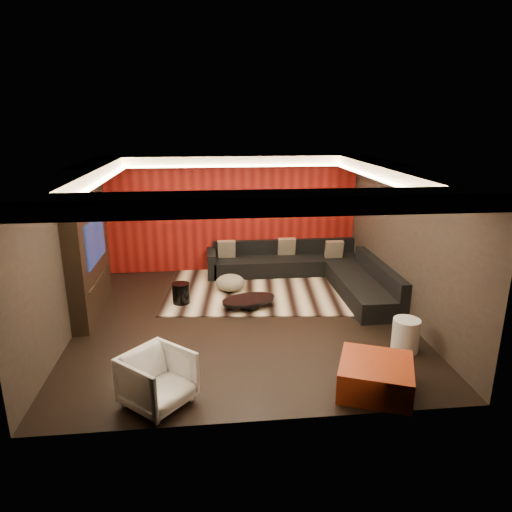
{
  "coord_description": "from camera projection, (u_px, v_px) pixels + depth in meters",
  "views": [
    {
      "loc": [
        -0.61,
        -7.8,
        3.62
      ],
      "look_at": [
        0.3,
        0.6,
        1.05
      ],
      "focal_mm": 32.0,
      "sensor_mm": 36.0,
      "label": 1
    }
  ],
  "objects": [
    {
      "name": "wall_right",
      "position": [
        405.0,
        243.0,
        8.44
      ],
      "size": [
        0.02,
        6.0,
        2.8
      ],
      "primitive_type": "cube",
      "color": "black",
      "rests_on": "ground"
    },
    {
      "name": "wall_back",
      "position": [
        233.0,
        214.0,
        10.99
      ],
      "size": [
        6.0,
        0.02,
        2.8
      ],
      "primitive_type": "cube",
      "color": "black",
      "rests_on": "ground"
    },
    {
      "name": "cove_left",
      "position": [
        100.0,
        182.0,
        7.53
      ],
      "size": [
        0.08,
        4.8,
        0.04
      ],
      "primitive_type": "cube",
      "color": "#FFD899",
      "rests_on": "ground"
    },
    {
      "name": "throw_pillows",
      "position": [
        282.0,
        248.0,
        10.92
      ],
      "size": [
        2.96,
        0.57,
        0.44
      ],
      "color": "#CAB694",
      "rests_on": "sectional_sofa"
    },
    {
      "name": "soffit_back",
      "position": [
        233.0,
        160.0,
        10.32
      ],
      "size": [
        6.0,
        0.6,
        0.22
      ],
      "primitive_type": "cube",
      "color": "silver",
      "rests_on": "ground"
    },
    {
      "name": "rug",
      "position": [
        260.0,
        288.0,
        10.07
      ],
      "size": [
        4.27,
        3.37,
        0.02
      ],
      "primitive_type": "cube",
      "rotation": [
        0.0,
        0.0,
        -0.1
      ],
      "color": "beige",
      "rests_on": "floor"
    },
    {
      "name": "cove_right",
      "position": [
        376.0,
        178.0,
        8.02
      ],
      "size": [
        0.08,
        4.8,
        0.04
      ],
      "primitive_type": "cube",
      "color": "#FFD899",
      "rests_on": "ground"
    },
    {
      "name": "soffit_left",
      "position": [
        78.0,
        177.0,
        7.47
      ],
      "size": [
        0.6,
        4.8,
        0.22
      ],
      "primitive_type": "cube",
      "color": "silver",
      "rests_on": "ground"
    },
    {
      "name": "white_side_table",
      "position": [
        406.0,
        335.0,
        7.33
      ],
      "size": [
        0.49,
        0.49,
        0.54
      ],
      "primitive_type": "cylinder",
      "rotation": [
        0.0,
        0.0,
        -0.15
      ],
      "color": "silver",
      "rests_on": "floor"
    },
    {
      "name": "ceiling",
      "position": [
        242.0,
        167.0,
        7.72
      ],
      "size": [
        6.0,
        6.0,
        0.02
      ],
      "primitive_type": "cube",
      "color": "silver",
      "rests_on": "ground"
    },
    {
      "name": "armchair",
      "position": [
        158.0,
        379.0,
        5.91
      ],
      "size": [
        1.12,
        1.12,
        0.73
      ],
      "primitive_type": "imported",
      "rotation": [
        0.0,
        0.0,
        0.83
      ],
      "color": "white",
      "rests_on": "floor"
    },
    {
      "name": "cove_front",
      "position": [
        258.0,
        205.0,
        5.53
      ],
      "size": [
        4.8,
        0.08,
        0.04
      ],
      "primitive_type": "cube",
      "color": "#FFD899",
      "rests_on": "ground"
    },
    {
      "name": "wall_left",
      "position": [
        68.0,
        253.0,
        7.82
      ],
      "size": [
        0.02,
        6.0,
        2.8
      ],
      "primitive_type": "cube",
      "color": "black",
      "rests_on": "ground"
    },
    {
      "name": "sectional_sofa",
      "position": [
        312.0,
        271.0,
        10.41
      ],
      "size": [
        3.65,
        3.5,
        0.75
      ],
      "color": "black",
      "rests_on": "floor"
    },
    {
      "name": "striped_pouf",
      "position": [
        230.0,
        283.0,
        9.87
      ],
      "size": [
        0.77,
        0.77,
        0.35
      ],
      "primitive_type": "ellipsoid",
      "rotation": [
        0.0,
        0.0,
        0.26
      ],
      "color": "beige",
      "rests_on": "rug"
    },
    {
      "name": "tv_surround",
      "position": [
        88.0,
        259.0,
        8.49
      ],
      "size": [
        0.3,
        2.0,
        2.2
      ],
      "primitive_type": "cube",
      "color": "black",
      "rests_on": "ground"
    },
    {
      "name": "tv_screen",
      "position": [
        95.0,
        240.0,
        8.41
      ],
      "size": [
        0.04,
        1.3,
        0.8
      ],
      "primitive_type": "cube",
      "color": "black",
      "rests_on": "ground"
    },
    {
      "name": "red_feature_wall",
      "position": [
        233.0,
        214.0,
        10.95
      ],
      "size": [
        5.98,
        0.05,
        2.78
      ],
      "primitive_type": "cube",
      "color": "#6B0C0A",
      "rests_on": "ground"
    },
    {
      "name": "floor",
      "position": [
        244.0,
        320.0,
        8.54
      ],
      "size": [
        6.0,
        6.0,
        0.02
      ],
      "primitive_type": "cube",
      "color": "black",
      "rests_on": "ground"
    },
    {
      "name": "drum_stool",
      "position": [
        181.0,
        293.0,
        9.19
      ],
      "size": [
        0.47,
        0.47,
        0.41
      ],
      "primitive_type": "cylinder",
      "rotation": [
        0.0,
        0.0,
        -0.44
      ],
      "color": "black",
      "rests_on": "rug"
    },
    {
      "name": "cove_back",
      "position": [
        234.0,
        166.0,
        10.02
      ],
      "size": [
        4.8,
        0.08,
        0.04
      ],
      "primitive_type": "cube",
      "color": "#FFD899",
      "rests_on": "ground"
    },
    {
      "name": "soffit_right",
      "position": [
        395.0,
        173.0,
        8.03
      ],
      "size": [
        0.6,
        4.8,
        0.22
      ],
      "primitive_type": "cube",
      "color": "silver",
      "rests_on": "ground"
    },
    {
      "name": "coffee_table",
      "position": [
        249.0,
        303.0,
        9.01
      ],
      "size": [
        1.37,
        1.37,
        0.18
      ],
      "primitive_type": "cylinder",
      "rotation": [
        0.0,
        0.0,
        0.31
      ],
      "color": "black",
      "rests_on": "rug"
    },
    {
      "name": "orange_ottoman",
      "position": [
        375.0,
        376.0,
        6.26
      ],
      "size": [
        1.26,
        1.26,
        0.43
      ],
      "primitive_type": "cube",
      "rotation": [
        0.0,
        0.0,
        -0.39
      ],
      "color": "#A42E15",
      "rests_on": "floor"
    },
    {
      "name": "soffit_front",
      "position": [
        261.0,
        203.0,
        5.18
      ],
      "size": [
        6.0,
        0.6,
        0.22
      ],
      "primitive_type": "cube",
      "color": "silver",
      "rests_on": "ground"
    },
    {
      "name": "tv_shelf",
      "position": [
        99.0,
        279.0,
        8.62
      ],
      "size": [
        0.04,
        1.6,
        0.04
      ],
      "primitive_type": "cube",
      "color": "black",
      "rests_on": "ground"
    }
  ]
}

